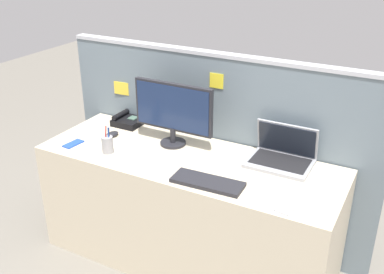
# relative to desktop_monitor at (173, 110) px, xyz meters

# --- Properties ---
(ground_plane) EXTENTS (10.00, 10.00, 0.00)m
(ground_plane) POSITION_rel_desktop_monitor_xyz_m (0.18, -0.13, -0.98)
(ground_plane) COLOR slate
(desk) EXTENTS (1.86, 0.66, 0.75)m
(desk) POSITION_rel_desktop_monitor_xyz_m (0.18, -0.13, -0.61)
(desk) COLOR beige
(desk) RESTS_ON ground_plane
(cubicle_divider) EXTENTS (2.19, 0.08, 1.32)m
(cubicle_divider) POSITION_rel_desktop_monitor_xyz_m (0.18, 0.24, -0.32)
(cubicle_divider) COLOR slate
(cubicle_divider) RESTS_ON ground_plane
(desktop_monitor) EXTENTS (0.54, 0.16, 0.41)m
(desktop_monitor) POSITION_rel_desktop_monitor_xyz_m (0.00, 0.00, 0.00)
(desktop_monitor) COLOR #232328
(desktop_monitor) RESTS_ON desk
(laptop) EXTENTS (0.37, 0.28, 0.22)m
(laptop) POSITION_rel_desktop_monitor_xyz_m (0.69, 0.08, -0.18)
(laptop) COLOR #9EA0A8
(laptop) RESTS_ON desk
(desk_phone) EXTENTS (0.19, 0.18, 0.08)m
(desk_phone) POSITION_rel_desktop_monitor_xyz_m (-0.44, 0.12, -0.20)
(desk_phone) COLOR black
(desk_phone) RESTS_ON desk
(keyboard_main) EXTENTS (0.40, 0.16, 0.02)m
(keyboard_main) POSITION_rel_desktop_monitor_xyz_m (0.42, -0.35, -0.22)
(keyboard_main) COLOR #232328
(keyboard_main) RESTS_ON desk
(computer_mouse_right_hand) EXTENTS (0.08, 0.11, 0.03)m
(computer_mouse_right_hand) POSITION_rel_desktop_monitor_xyz_m (-0.42, -0.10, -0.22)
(computer_mouse_right_hand) COLOR #232328
(computer_mouse_right_hand) RESTS_ON desk
(pen_cup) EXTENTS (0.07, 0.07, 0.18)m
(pen_cup) POSITION_rel_desktop_monitor_xyz_m (-0.29, -0.30, -0.18)
(pen_cup) COLOR #99999E
(pen_cup) RESTS_ON desk
(cell_phone_blue_case) EXTENTS (0.08, 0.14, 0.01)m
(cell_phone_blue_case) POSITION_rel_desktop_monitor_xyz_m (-0.56, -0.32, -0.23)
(cell_phone_blue_case) COLOR blue
(cell_phone_blue_case) RESTS_ON desk
(cell_phone_silver_slab) EXTENTS (0.10, 0.17, 0.01)m
(cell_phone_silver_slab) POSITION_rel_desktop_monitor_xyz_m (0.87, -0.36, -0.23)
(cell_phone_silver_slab) COLOR #B7BAC1
(cell_phone_silver_slab) RESTS_ON desk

